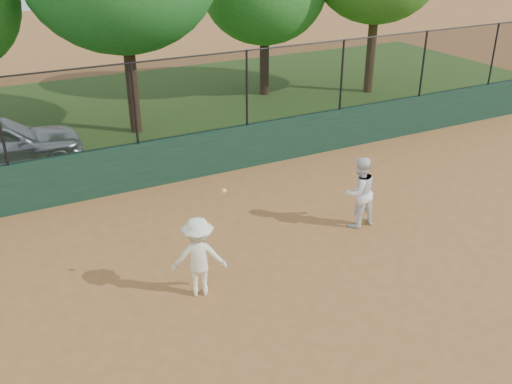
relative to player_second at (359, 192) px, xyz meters
name	(u,v)px	position (x,y,z in m)	size (l,w,h in m)	color
ground	(273,311)	(-3.17, -1.88, -0.81)	(80.00, 80.00, 0.00)	#A36534
back_wall	(159,162)	(-3.17, 4.12, -0.21)	(26.00, 0.20, 1.20)	#183624
grass_strip	(104,118)	(-3.17, 10.12, -0.81)	(36.00, 12.00, 0.01)	#2B4D18
player_second	(359,192)	(0.00, 0.00, 0.00)	(0.79, 0.61, 1.62)	white
player_main	(199,257)	(-4.08, -0.78, -0.04)	(1.13, 0.89, 2.13)	white
fence_assembly	(153,100)	(-3.20, 4.12, 1.43)	(26.00, 0.06, 2.00)	black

